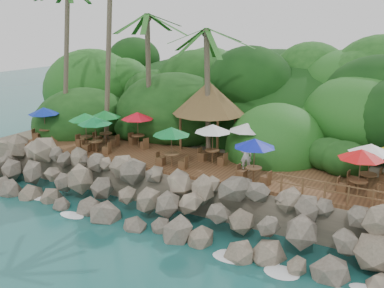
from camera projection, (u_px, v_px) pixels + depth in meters
The scene contains 11 objects.
ground at pixel (136, 232), 23.53m from camera, with size 140.00×140.00×0.00m, color #19514F.
land_base at pixel (251, 143), 36.65m from camera, with size 32.00×25.20×2.10m, color gray.
jungle_hill at pixel (280, 135), 43.22m from camera, with size 44.80×28.00×15.40m, color #143811.
seawall at pixel (157, 199), 24.89m from camera, with size 29.00×4.00×2.30m, color gray, non-canonical shape.
terrace at pixel (192, 162), 27.96m from camera, with size 26.00×5.00×0.20m, color brown.
jungle_foliage at pixel (246, 158), 36.10m from camera, with size 44.00×16.00×12.00m, color #143811, non-canonical shape.
foam_line at pixel (140, 230), 23.77m from camera, with size 25.20×0.80×0.06m.
palapa at pixel (209, 98), 29.95m from camera, with size 4.93×4.93×4.60m.
dining_clusters at pixel (193, 131), 27.10m from camera, with size 25.87×5.47×2.46m.
railing at pixel (348, 193), 21.11m from camera, with size 7.20×0.10×1.00m.
waiter at pixel (246, 156), 25.91m from camera, with size 0.66×0.43×1.81m, color white.
Camera 1 is at (13.09, -17.16, 10.89)m, focal length 41.53 mm.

